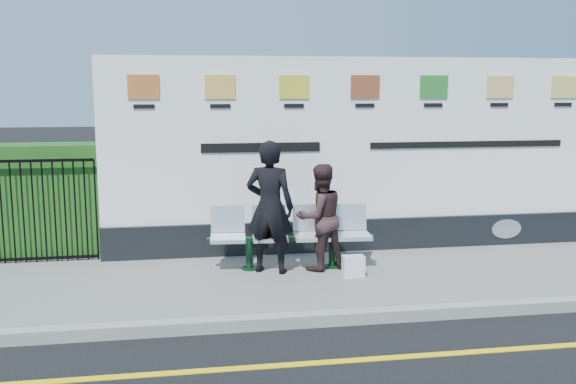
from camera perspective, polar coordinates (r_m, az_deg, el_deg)
The scene contains 12 objects.
ground at distance 6.75m, azimuth 11.37°, elevation -14.12°, with size 80.00×80.00×0.00m, color black.
pavement at distance 8.97m, azimuth 5.72°, elevation -7.63°, with size 14.00×3.00×0.12m, color slate.
kerb at distance 7.60m, azimuth 8.69°, elevation -10.76°, with size 14.00×0.18×0.14m, color gray.
yellow_line at distance 6.75m, azimuth 11.37°, elevation -14.09°, with size 14.00×0.10×0.01m, color yellow.
billboard at distance 10.09m, azimuth 6.61°, elevation 2.16°, with size 8.00×0.30×3.00m.
hedge at distance 10.48m, azimuth -21.97°, elevation -0.68°, with size 2.35×0.70×1.70m, color #215519.
railing at distance 10.06m, azimuth -22.49°, elevation -1.57°, with size 2.05×0.06×1.54m, color black, non-canonical shape.
bench at distance 9.12m, azimuth 0.26°, elevation -5.32°, with size 2.25×0.58×0.48m, color silver, non-canonical shape.
woman_left at distance 8.80m, azimuth -1.62°, elevation -1.34°, with size 0.67×0.44×1.84m, color black.
woman_right at distance 8.97m, azimuth 2.86°, elevation -2.25°, with size 0.73×0.57×1.50m, color #372324.
handbag_brown at distance 9.02m, azimuth -1.61°, elevation -3.17°, with size 0.29×0.13×0.23m, color black.
carrier_bag_white at distance 8.79m, azimuth 5.83°, elevation -6.58°, with size 0.29×0.17×0.29m, color white.
Camera 1 is at (-2.26, -5.78, 2.66)m, focal length 40.00 mm.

